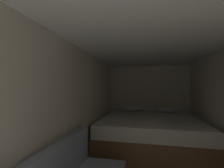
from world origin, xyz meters
TOP-DOWN VIEW (x-y plane):
  - wall_back at (0.00, 4.48)m, footprint 2.36×0.05m
  - wall_left at (-1.15, 1.98)m, footprint 0.05×4.94m
  - ceiling_slab at (0.00, 1.98)m, footprint 2.36×4.94m
  - bed at (0.00, 3.40)m, footprint 2.14×2.04m

SIDE VIEW (x-z plane):
  - bed at x=0.00m, z-range -0.07..0.83m
  - wall_back at x=0.00m, z-range 0.00..2.06m
  - wall_left at x=-1.15m, z-range 0.00..2.06m
  - ceiling_slab at x=0.00m, z-range 2.06..2.11m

